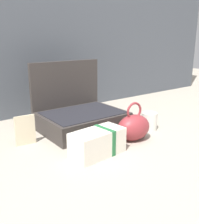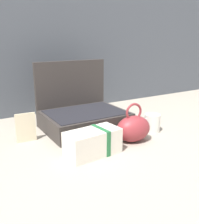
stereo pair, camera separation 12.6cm
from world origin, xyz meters
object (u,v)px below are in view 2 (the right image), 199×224
Objects in this scene: teal_pouch_handbag at (133,128)px; cream_toiletry_bag at (93,142)px; open_suitcase at (82,114)px; coffee_mug at (152,123)px; info_card_left at (26,128)px.

teal_pouch_handbag is 0.78× the size of cream_toiletry_bag.
coffee_mug is (0.29, -0.25, -0.03)m from open_suitcase.
open_suitcase is at bearing 11.89° from info_card_left.
cream_toiletry_bag reaches higher than coffee_mug.
open_suitcase is 3.01× the size of info_card_left.
teal_pouch_handbag reaches higher than cream_toiletry_bag.
cream_toiletry_bag is 0.41m from coffee_mug.
info_card_left is at bearing 125.97° from cream_toiletry_bag.
info_card_left is (-0.32, -0.04, -0.01)m from open_suitcase.
coffee_mug is 0.64m from info_card_left.
teal_pouch_handbag is 1.34× the size of info_card_left.
coffee_mug is 0.85× the size of info_card_left.
info_card_left is (-0.61, 0.20, 0.02)m from coffee_mug.
teal_pouch_handbag reaches higher than info_card_left.
cream_toiletry_bag is at bearing -49.64° from info_card_left.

